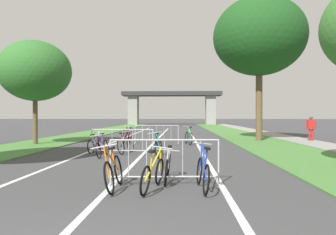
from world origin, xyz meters
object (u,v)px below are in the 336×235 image
object	(u,v)px
bicycle_orange_4	(114,172)
bicycle_red_7	(127,136)
crowd_barrier_second	(122,142)
pedestrian_pushing_bike	(311,126)
tree_right_oak_mid	(259,37)
tree_left_cypress_far	(35,71)
bicycle_blue_6	(203,172)
bicycle_white_1	(96,145)
bicycle_purple_9	(102,147)
crowd_barrier_third	(157,134)
bicycle_green_3	(189,137)
bicycle_black_2	(125,144)
bicycle_silver_8	(168,167)
bicycle_teal_5	(159,147)
bicycle_yellow_0	(153,174)
crowd_barrier_nearest	(165,162)

from	to	relation	value
bicycle_orange_4	bicycle_red_7	distance (m)	11.60
crowd_barrier_second	bicycle_red_7	bearing A→B (deg)	97.68
pedestrian_pushing_bike	tree_right_oak_mid	bearing A→B (deg)	-7.76
tree_left_cypress_far	bicycle_blue_6	xyz separation A→B (m)	(8.43, -9.95, -3.66)
bicycle_white_1	bicycle_orange_4	bearing A→B (deg)	-62.60
bicycle_red_7	bicycle_purple_9	world-z (taller)	bicycle_red_7
crowd_barrier_third	bicycle_green_3	world-z (taller)	crowd_barrier_third
tree_right_oak_mid	bicycle_black_2	world-z (taller)	tree_right_oak_mid
bicycle_black_2	bicycle_silver_8	size ratio (longest dim) A/B	0.95
bicycle_white_1	bicycle_silver_8	xyz separation A→B (m)	(3.26, -5.43, -0.01)
bicycle_white_1	bicycle_green_3	world-z (taller)	bicycle_green_3
crowd_barrier_second	bicycle_silver_8	bearing A→B (deg)	-67.41
bicycle_purple_9	bicycle_black_2	bearing A→B (deg)	-120.59
tree_right_oak_mid	tree_left_cypress_far	bearing A→B (deg)	-167.12
bicycle_green_3	bicycle_silver_8	distance (m)	9.68
bicycle_black_2	pedestrian_pushing_bike	world-z (taller)	pedestrian_pushing_bike
bicycle_teal_5	bicycle_red_7	world-z (taller)	bicycle_red_7
bicycle_green_3	pedestrian_pushing_bike	world-z (taller)	pedestrian_pushing_bike
bicycle_orange_4	bicycle_blue_6	bearing A→B (deg)	-179.67
bicycle_yellow_0	tree_right_oak_mid	bearing A→B (deg)	78.13
crowd_barrier_second	pedestrian_pushing_bike	bearing A→B (deg)	32.82
crowd_barrier_third	crowd_barrier_second	bearing A→B (deg)	-100.51
crowd_barrier_third	bicycle_teal_5	bearing A→B (deg)	-84.78
bicycle_white_1	pedestrian_pushing_bike	xyz separation A→B (m)	(11.47, 6.12, 0.60)
crowd_barrier_nearest	bicycle_black_2	xyz separation A→B (m)	(-1.96, 5.88, -0.15)
pedestrian_pushing_bike	bicycle_silver_8	bearing A→B (deg)	56.30
bicycle_white_1	bicycle_silver_8	bearing A→B (deg)	-50.23
bicycle_black_2	bicycle_orange_4	xyz separation A→B (m)	(0.89, -6.38, 0.01)
tree_left_cypress_far	bicycle_black_2	xyz separation A→B (m)	(5.62, -3.60, -3.66)
bicycle_blue_6	bicycle_yellow_0	bearing A→B (deg)	179.52
tree_right_oak_mid	bicycle_black_2	xyz separation A→B (m)	(-7.24, -6.55, -6.14)
tree_right_oak_mid	bicycle_yellow_0	distance (m)	15.37
bicycle_teal_5	tree_left_cypress_far	bearing A→B (deg)	-29.02
pedestrian_pushing_bike	bicycle_yellow_0	bearing A→B (deg)	57.44
tree_right_oak_mid	bicycle_teal_5	world-z (taller)	tree_right_oak_mid
crowd_barrier_third	bicycle_black_2	world-z (taller)	crowd_barrier_third
crowd_barrier_nearest	bicycle_green_3	bearing A→B (deg)	85.36
crowd_barrier_second	bicycle_orange_4	size ratio (longest dim) A/B	1.56
crowd_barrier_third	bicycle_purple_9	bearing A→B (deg)	-105.88
bicycle_black_2	bicycle_red_7	world-z (taller)	bicycle_red_7
crowd_barrier_nearest	bicycle_orange_4	distance (m)	1.20
bicycle_teal_5	pedestrian_pushing_bike	xyz separation A→B (m)	(8.75, 7.08, 0.59)
bicycle_green_3	bicycle_blue_6	xyz separation A→B (m)	(0.03, -10.49, -0.02)
bicycle_black_2	bicycle_white_1	bearing A→B (deg)	-163.10
bicycle_teal_5	bicycle_blue_6	world-z (taller)	bicycle_teal_5
bicycle_red_7	bicycle_black_2	bearing A→B (deg)	108.51
bicycle_silver_8	bicycle_yellow_0	bearing A→B (deg)	73.94
crowd_barrier_second	bicycle_orange_4	distance (m)	5.88
tree_right_oak_mid	bicycle_black_2	size ratio (longest dim) A/B	5.53
crowd_barrier_second	bicycle_white_1	size ratio (longest dim) A/B	1.55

